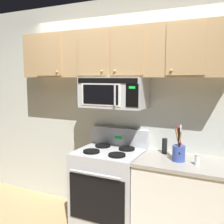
{
  "coord_description": "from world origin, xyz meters",
  "views": [
    {
      "loc": [
        1.31,
        -2.24,
        1.75
      ],
      "look_at": [
        0.0,
        0.49,
        1.35
      ],
      "focal_mm": 42.14,
      "sensor_mm": 36.0,
      "label": 1
    }
  ],
  "objects_px": {
    "over_range_microwave": "(114,92)",
    "utensil_crock_blue": "(179,151)",
    "salt_shaker": "(197,160)",
    "stove_range": "(110,186)",
    "pepper_mill": "(165,146)"
  },
  "relations": [
    {
      "from": "over_range_microwave",
      "to": "utensil_crock_blue",
      "type": "height_order",
      "value": "over_range_microwave"
    },
    {
      "from": "over_range_microwave",
      "to": "salt_shaker",
      "type": "xyz_separation_m",
      "value": [
        0.99,
        -0.19,
        -0.62
      ]
    },
    {
      "from": "stove_range",
      "to": "salt_shaker",
      "type": "height_order",
      "value": "stove_range"
    },
    {
      "from": "utensil_crock_blue",
      "to": "salt_shaker",
      "type": "height_order",
      "value": "utensil_crock_blue"
    },
    {
      "from": "stove_range",
      "to": "utensil_crock_blue",
      "type": "xyz_separation_m",
      "value": [
        0.8,
        -0.02,
        0.53
      ]
    },
    {
      "from": "stove_range",
      "to": "over_range_microwave",
      "type": "bearing_deg",
      "value": 90.14
    },
    {
      "from": "over_range_microwave",
      "to": "pepper_mill",
      "type": "height_order",
      "value": "over_range_microwave"
    },
    {
      "from": "stove_range",
      "to": "over_range_microwave",
      "type": "height_order",
      "value": "over_range_microwave"
    },
    {
      "from": "stove_range",
      "to": "utensil_crock_blue",
      "type": "height_order",
      "value": "utensil_crock_blue"
    },
    {
      "from": "over_range_microwave",
      "to": "salt_shaker",
      "type": "height_order",
      "value": "over_range_microwave"
    },
    {
      "from": "utensil_crock_blue",
      "to": "pepper_mill",
      "type": "relative_size",
      "value": 2.17
    },
    {
      "from": "pepper_mill",
      "to": "salt_shaker",
      "type": "bearing_deg",
      "value": -32.86
    },
    {
      "from": "over_range_microwave",
      "to": "stove_range",
      "type": "bearing_deg",
      "value": -89.86
    },
    {
      "from": "over_range_microwave",
      "to": "pepper_mill",
      "type": "xyz_separation_m",
      "value": [
        0.6,
        0.06,
        -0.59
      ]
    },
    {
      "from": "utensil_crock_blue",
      "to": "pepper_mill",
      "type": "bearing_deg",
      "value": 134.49
    }
  ]
}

